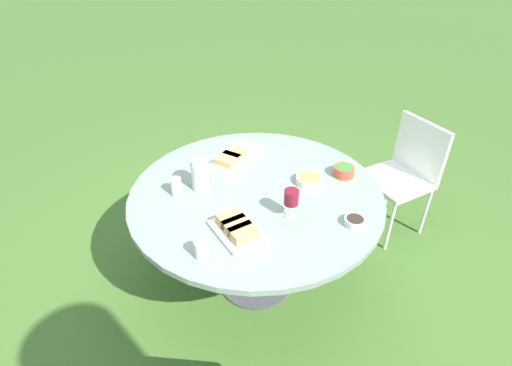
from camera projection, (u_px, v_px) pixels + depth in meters
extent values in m
plane|color=#446B2B|center=(256.00, 280.00, 2.78)|extent=(40.00, 40.00, 0.00)
cylinder|color=#4C4C51|center=(256.00, 279.00, 2.77)|extent=(0.51, 0.51, 0.02)
cylinder|color=#4C4C51|center=(256.00, 241.00, 2.57)|extent=(0.11, 0.11, 0.71)
cylinder|color=gray|center=(256.00, 194.00, 2.35)|extent=(1.49, 1.49, 0.03)
cube|color=white|center=(395.00, 180.00, 3.00)|extent=(0.57, 0.58, 0.04)
cube|color=white|center=(421.00, 148.00, 2.95)|extent=(0.21, 0.41, 0.42)
cylinder|color=white|center=(355.00, 199.00, 3.20)|extent=(0.03, 0.03, 0.43)
cylinder|color=white|center=(390.00, 227.00, 2.92)|extent=(0.03, 0.03, 0.43)
cylinder|color=white|center=(389.00, 186.00, 3.35)|extent=(0.03, 0.03, 0.43)
cylinder|color=white|center=(425.00, 211.00, 3.07)|extent=(0.03, 0.03, 0.43)
cylinder|color=silver|center=(200.00, 174.00, 2.32)|extent=(0.10, 0.10, 0.20)
cone|color=silver|center=(193.00, 165.00, 2.24)|extent=(0.02, 0.02, 0.02)
cylinder|color=silver|center=(290.00, 216.00, 2.15)|extent=(0.06, 0.06, 0.01)
cylinder|color=silver|center=(291.00, 210.00, 2.13)|extent=(0.01, 0.01, 0.08)
cylinder|color=maroon|center=(291.00, 197.00, 2.08)|extent=(0.08, 0.08, 0.08)
cube|color=white|center=(236.00, 158.00, 2.64)|extent=(0.41, 0.23, 0.02)
cube|color=tan|center=(228.00, 160.00, 2.56)|extent=(0.15, 0.14, 0.04)
cube|color=tan|center=(236.00, 154.00, 2.62)|extent=(0.15, 0.14, 0.04)
cube|color=white|center=(237.00, 231.00, 2.04)|extent=(0.29, 0.34, 0.02)
cube|color=tan|center=(243.00, 233.00, 1.98)|extent=(0.16, 0.14, 0.05)
cube|color=tan|center=(237.00, 226.00, 2.02)|extent=(0.16, 0.14, 0.05)
cube|color=tan|center=(231.00, 219.00, 2.07)|extent=(0.16, 0.14, 0.05)
cylinder|color=beige|center=(309.00, 180.00, 2.40)|extent=(0.16, 0.16, 0.04)
cylinder|color=#E0C147|center=(309.00, 178.00, 2.40)|extent=(0.13, 0.13, 0.02)
cylinder|color=#B74733|center=(344.00, 171.00, 2.47)|extent=(0.13, 0.13, 0.06)
cylinder|color=#387533|center=(344.00, 169.00, 2.46)|extent=(0.10, 0.10, 0.03)
cylinder|color=silver|center=(355.00, 221.00, 2.09)|extent=(0.11, 0.11, 0.04)
cylinder|color=#2D231E|center=(355.00, 220.00, 2.08)|extent=(0.09, 0.09, 0.02)
cylinder|color=silver|center=(176.00, 187.00, 2.29)|extent=(0.06, 0.06, 0.11)
cylinder|color=silver|center=(202.00, 249.00, 1.88)|extent=(0.07, 0.07, 0.09)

